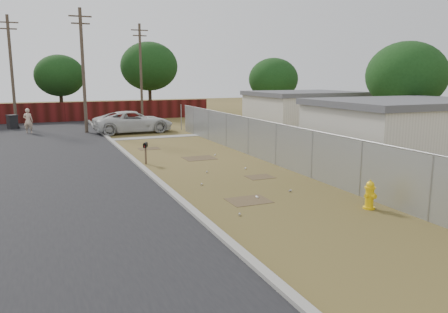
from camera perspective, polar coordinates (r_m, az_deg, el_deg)
name	(u,v)px	position (r m, az deg, el deg)	size (l,w,h in m)	color
ground	(216,170)	(19.78, -1.08, -1.79)	(120.00, 120.00, 0.00)	brown
street	(51,152)	(26.33, -21.71, 0.59)	(15.10, 60.00, 0.12)	black
chainlink_fence	(266,145)	(21.86, 5.51, 1.47)	(0.10, 27.06, 2.02)	gray
privacy_fence	(53,112)	(43.08, -21.41, 5.38)	(30.00, 0.12, 1.80)	#4F1110
utility_poles	(82,70)	(38.77, -18.07, 10.72)	(12.60, 8.24, 9.00)	#4F4234
houses	(347,121)	(27.14, 15.73, 4.51)	(9.30, 17.24, 3.10)	beige
horizon_trees	(130,71)	(42.27, -12.24, 10.84)	(33.32, 31.94, 7.78)	#322316
fire_hydrant	(370,195)	(14.77, 18.51, -4.83)	(0.45, 0.46, 0.95)	yellow
mailbox	(145,147)	(21.31, -10.22, 1.24)	(0.32, 0.45, 1.06)	brown
pickup_truck	(133,122)	(33.47, -11.74, 4.46)	(2.70, 5.85, 1.62)	silver
pedestrian	(28,121)	(35.42, -24.21, 4.27)	(0.68, 0.44, 1.86)	#C5AA90
trash_bin	(12,122)	(38.99, -25.91, 4.11)	(1.00, 0.97, 1.13)	black
scattered_litter	(234,180)	(17.78, 1.35, -3.07)	(3.22, 9.88, 0.07)	white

